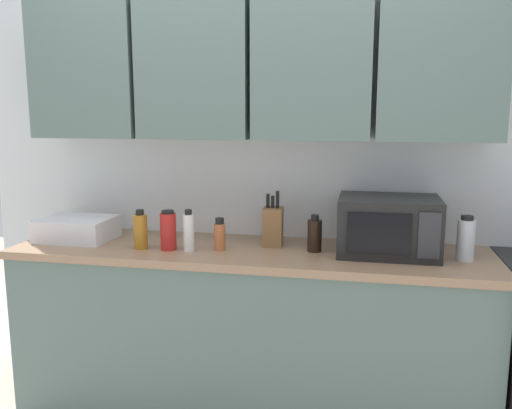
{
  "coord_description": "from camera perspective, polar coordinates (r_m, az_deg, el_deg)",
  "views": [
    {
      "loc": [
        0.58,
        -2.9,
        1.59
      ],
      "look_at": [
        0.03,
        -0.25,
        1.12
      ],
      "focal_mm": 37.68,
      "sensor_mm": 36.0,
      "label": 1
    }
  ],
  "objects": [
    {
      "name": "dish_rack",
      "position": [
        3.08,
        -18.46,
        -2.45
      ],
      "size": [
        0.38,
        0.3,
        0.12
      ],
      "primitive_type": "cube",
      "color": "silver",
      "rests_on": "counter_run"
    },
    {
      "name": "bottle_white_jar",
      "position": [
        2.7,
        -7.15,
        -2.88
      ],
      "size": [
        0.05,
        0.05,
        0.21
      ],
      "color": "white",
      "rests_on": "counter_run"
    },
    {
      "name": "counter_run",
      "position": [
        2.89,
        -0.76,
        -13.31
      ],
      "size": [
        2.42,
        0.63,
        0.9
      ],
      "color": "slate",
      "rests_on": "ground_plane"
    },
    {
      "name": "bottle_soy_dark",
      "position": [
        2.69,
        6.24,
        -3.22
      ],
      "size": [
        0.07,
        0.07,
        0.19
      ],
      "color": "black",
      "rests_on": "counter_run"
    },
    {
      "name": "bottle_red_sauce",
      "position": [
        2.74,
        -9.3,
        -2.75
      ],
      "size": [
        0.08,
        0.08,
        0.2
      ],
      "color": "red",
      "rests_on": "counter_run"
    },
    {
      "name": "knife_block",
      "position": [
        2.79,
        1.8,
        -2.28
      ],
      "size": [
        0.11,
        0.13,
        0.29
      ],
      "color": "brown",
      "rests_on": "counter_run"
    },
    {
      "name": "wall_back_with_cabinets",
      "position": [
        2.89,
        0.2,
        9.58
      ],
      "size": [
        3.29,
        0.38,
        2.6
      ],
      "color": "white",
      "rests_on": "ground_plane"
    },
    {
      "name": "bottle_spice_jar",
      "position": [
        2.71,
        -3.87,
        -3.26
      ],
      "size": [
        0.06,
        0.06,
        0.16
      ],
      "color": "#BC6638",
      "rests_on": "counter_run"
    },
    {
      "name": "bottle_clear_tall",
      "position": [
        2.7,
        21.38,
        -3.43
      ],
      "size": [
        0.08,
        0.08,
        0.21
      ],
      "color": "silver",
      "rests_on": "counter_run"
    },
    {
      "name": "microwave",
      "position": [
        2.7,
        13.87,
        -2.2
      ],
      "size": [
        0.48,
        0.37,
        0.28
      ],
      "color": "black",
      "rests_on": "counter_run"
    },
    {
      "name": "bottle_amber_vinegar",
      "position": [
        2.79,
        -12.17,
        -2.74
      ],
      "size": [
        0.07,
        0.07,
        0.2
      ],
      "color": "#AD701E",
      "rests_on": "counter_run"
    }
  ]
}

